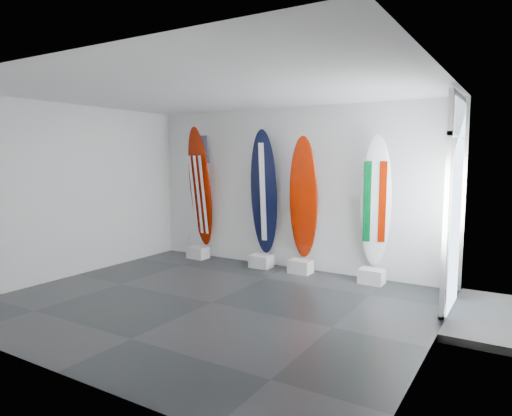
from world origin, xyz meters
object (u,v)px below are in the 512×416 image
Objects in this scene: surfboard_usa at (200,187)px; surfboard_italy at (376,203)px; surfboard_swiss at (304,198)px; surfboard_navy at (264,193)px.

surfboard_italy is (3.65, 0.00, -0.13)m from surfboard_usa.
surfboard_swiss is (2.35, 0.00, -0.12)m from surfboard_usa.
surfboard_italy is at bearing -7.19° from surfboard_navy.
surfboard_usa reaches higher than surfboard_italy.
surfboard_usa is at bearing 162.79° from surfboard_italy.
surfboard_navy is at bearing 4.05° from surfboard_usa.
surfboard_usa is at bearing 162.32° from surfboard_swiss.
surfboard_usa reaches higher than surfboard_navy.
surfboard_navy is 0.83m from surfboard_swiss.
surfboard_navy is 2.13m from surfboard_italy.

